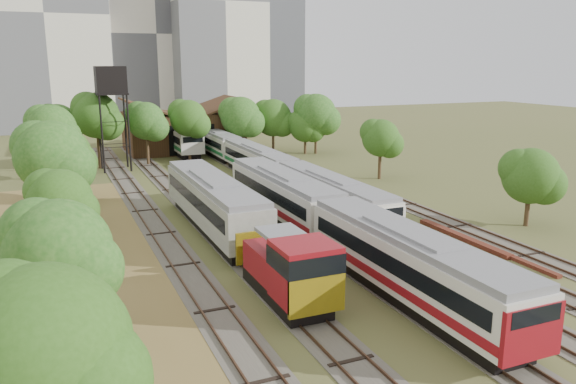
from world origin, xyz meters
name	(u,v)px	position (x,y,z in m)	size (l,w,h in m)	color
ground	(441,297)	(0.00, 0.00, 0.00)	(240.00, 240.00, 0.00)	#475123
dry_grass_patch	(86,295)	(-18.00, 8.00, 0.02)	(14.00, 60.00, 0.04)	brown
tracks	(267,198)	(-0.67, 25.00, 0.04)	(24.60, 80.00, 0.19)	#4C473D
railcar_red_set	(333,223)	(-2.00, 9.05, 2.05)	(3.13, 34.58, 3.88)	black
railcar_green_set	(258,162)	(2.00, 34.38, 1.80)	(2.76, 52.07, 3.41)	black
railcar_rear	(179,138)	(-2.00, 55.94, 2.06)	(3.14, 16.08, 3.89)	black
shunter_locomotive	(292,271)	(-8.00, 2.30, 1.93)	(3.02, 8.11, 3.96)	black
old_grey_coach	(213,202)	(-8.00, 17.26, 2.21)	(3.27, 18.00, 4.05)	black
water_tower	(111,83)	(-11.96, 45.71, 10.27)	(3.52, 3.52, 12.17)	black
rail_pile_near	(462,237)	(8.00, 7.76, 0.16)	(0.63, 9.38, 0.31)	#592619
rail_pile_far	(515,258)	(8.20, 2.89, 0.12)	(0.45, 7.13, 0.23)	#592619
maintenance_shed	(183,130)	(-1.00, 57.98, 2.91)	(16.45, 11.55, 7.58)	#3C2616
tree_band_left	(55,169)	(-18.93, 20.15, 5.10)	(6.61, 55.42, 8.40)	#382616
tree_band_far	(204,118)	(-0.07, 49.09, 5.50)	(38.70, 8.99, 9.13)	#382616
tree_band_right	(381,142)	(14.40, 29.06, 4.11)	(5.40, 43.76, 6.59)	#382616
tower_left	(43,16)	(-18.00, 95.00, 21.00)	(22.00, 16.00, 42.00)	beige
tower_centre	(148,35)	(2.00, 100.00, 18.00)	(20.00, 18.00, 36.00)	beige
tower_right	(214,4)	(14.00, 92.00, 24.00)	(18.00, 16.00, 48.00)	beige
tower_far_right	(273,56)	(34.00, 110.00, 14.00)	(12.00, 12.00, 28.00)	#46484F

